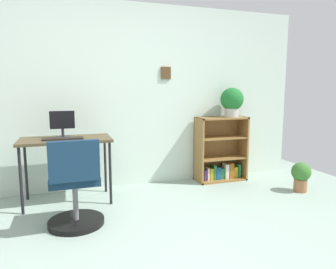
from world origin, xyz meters
name	(u,v)px	position (x,y,z in m)	size (l,w,h in m)	color
wall_back	(114,97)	(0.00, 2.15, 1.18)	(5.20, 0.12, 2.36)	silver
desk	(66,144)	(-0.62, 1.70, 0.67)	(0.98, 0.52, 0.73)	#4E4129
monitor	(62,125)	(-0.65, 1.76, 0.88)	(0.27, 0.19, 0.30)	#262628
keyboard	(63,139)	(-0.65, 1.63, 0.74)	(0.42, 0.13, 0.02)	black
office_chair	(75,190)	(-0.56, 0.99, 0.36)	(0.52, 0.55, 0.85)	black
bookshelf_low	(220,153)	(1.43, 1.95, 0.39)	(0.70, 0.30, 0.89)	olive
potted_plant_on_shelf	(232,101)	(1.57, 1.90, 1.11)	(0.31, 0.31, 0.40)	#B7B2A8
potted_plant_floor	(301,175)	(2.15, 1.16, 0.21)	(0.24, 0.24, 0.37)	#9E6642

